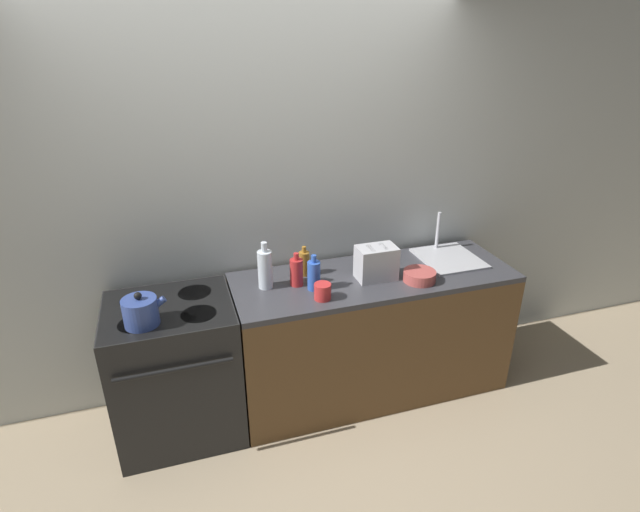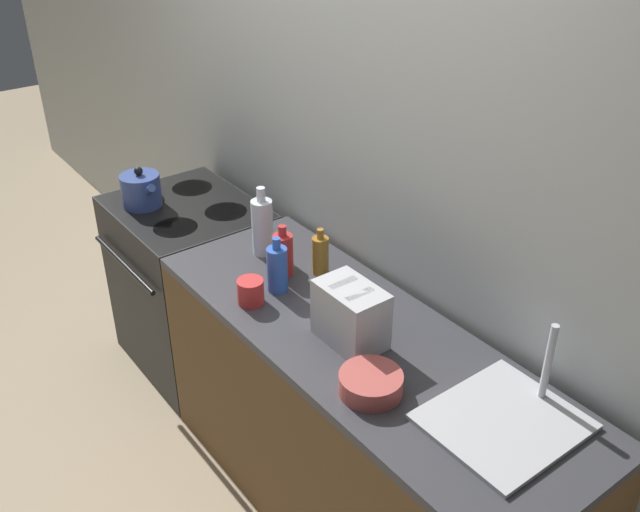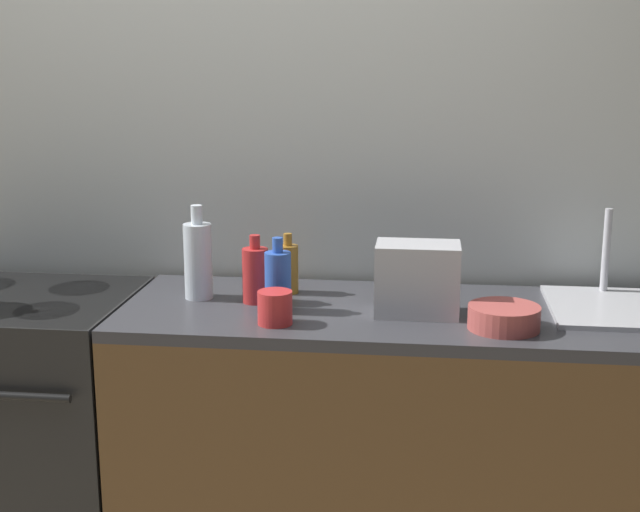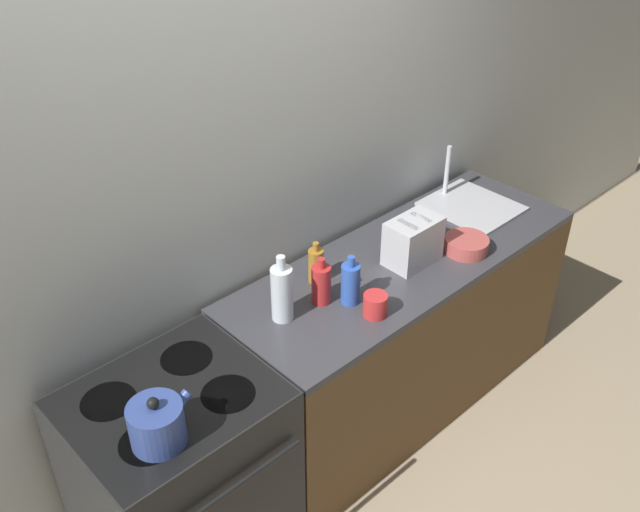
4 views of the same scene
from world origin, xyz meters
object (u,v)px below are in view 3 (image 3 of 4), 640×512
object	(u,v)px
bottle_red	(255,274)
bottle_clear	(198,259)
stove	(25,423)
bottle_blue	(278,280)
cup_red	(275,308)
bottle_amber	(288,268)
toaster	(417,279)
bowl	(504,317)

from	to	relation	value
bottle_red	bottle_clear	size ratio (longest dim) A/B	0.72
stove	bottle_blue	xyz separation A→B (m)	(0.86, -0.05, 0.53)
cup_red	bottle_red	bearing A→B (deg)	114.60
bottle_amber	bottle_blue	xyz separation A→B (m)	(0.00, -0.21, 0.01)
bottle_clear	bottle_amber	bearing A→B (deg)	19.07
toaster	cup_red	xyz separation A→B (m)	(-0.40, -0.15, -0.06)
bottle_amber	toaster	bearing A→B (deg)	-23.99
bottle_blue	cup_red	bearing A→B (deg)	-84.34
bottle_amber	cup_red	distance (m)	0.34
bottle_blue	cup_red	distance (m)	0.14
bottle_amber	bottle_blue	distance (m)	0.21
bottle_blue	bottle_amber	bearing A→B (deg)	90.63
stove	bowl	distance (m)	1.59
toaster	bottle_red	bearing A→B (deg)	172.66
bowl	cup_red	bearing A→B (deg)	-177.13
stove	toaster	size ratio (longest dim) A/B	3.60
toaster	bottle_red	distance (m)	0.50
bottle_clear	bottle_blue	bearing A→B (deg)	-22.31
toaster	bottle_blue	xyz separation A→B (m)	(-0.41, -0.02, -0.01)
toaster	bowl	bearing A→B (deg)	-25.54
bottle_red	cup_red	world-z (taller)	bottle_red
bottle_amber	cup_red	size ratio (longest dim) A/B	1.95
bowl	bottle_amber	bearing A→B (deg)	155.43
bottle_red	bottle_blue	size ratio (longest dim) A/B	0.95
toaster	bottle_clear	distance (m)	0.69
toaster	bowl	distance (m)	0.28
bottle_clear	bottle_blue	xyz separation A→B (m)	(0.27, -0.11, -0.03)
bottle_clear	bowl	world-z (taller)	bottle_clear
stove	cup_red	distance (m)	1.01
toaster	bottle_clear	bearing A→B (deg)	172.39
stove	bottle_blue	bearing A→B (deg)	-3.24
stove	bottle_amber	bearing A→B (deg)	10.38
stove	bottle_clear	world-z (taller)	bottle_clear
bottle_red	bottle_clear	world-z (taller)	bottle_clear
cup_red	toaster	bearing A→B (deg)	20.47
stove	bottle_amber	xyz separation A→B (m)	(0.86, 0.16, 0.51)
bottle_red	bottle_clear	bearing A→B (deg)	171.70
bottle_clear	cup_red	distance (m)	0.38
bottle_red	bottle_blue	bearing A→B (deg)	-44.79
cup_red	bottle_blue	bearing A→B (deg)	95.66
bottle_clear	bottle_red	bearing A→B (deg)	-8.30
toaster	bottle_blue	size ratio (longest dim) A/B	1.09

